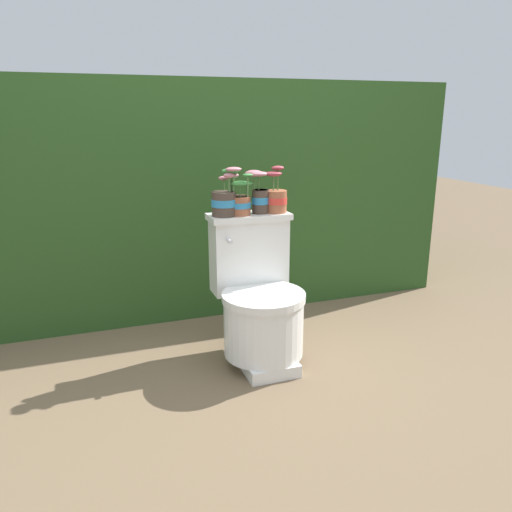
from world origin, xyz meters
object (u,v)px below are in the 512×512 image
Objects in this scene: potted_plant_midright at (276,198)px; toilet at (259,303)px; potted_plant_midleft at (239,200)px; potted_plant_middle at (259,194)px; potted_plant_left at (225,200)px.

toilet is at bearing -136.85° from potted_plant_midright.
potted_plant_midleft is 0.99× the size of potted_plant_midright.
potted_plant_middle is (0.11, 0.01, 0.02)m from potted_plant_midleft.
potted_plant_middle is at bearing 172.78° from potted_plant_midright.
potted_plant_left is at bearing 179.90° from potted_plant_midright.
potted_plant_left reaches higher than potted_plant_midright.
toilet is at bearing -110.76° from potted_plant_middle.
potted_plant_midright reaches higher than toilet.
potted_plant_midleft is (-0.06, 0.13, 0.49)m from toilet.
potted_plant_midleft is at bearing -179.68° from potted_plant_midright.
potted_plant_midright is (0.27, -0.00, -0.00)m from potted_plant_left.
potted_plant_midright reaches higher than potted_plant_middle.
potted_plant_left is 0.07m from potted_plant_midleft.
potted_plant_midright is (0.14, 0.13, 0.49)m from toilet.
potted_plant_middle is 0.09m from potted_plant_midright.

